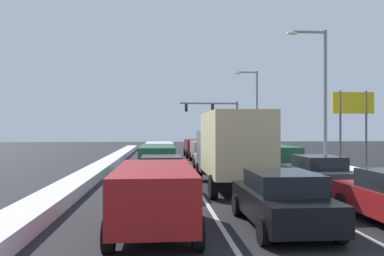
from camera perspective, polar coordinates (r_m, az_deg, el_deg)
ground_plane at (r=23.03m, az=3.77°, el=-6.75°), size 120.00×120.00×0.00m
lane_stripe_between_right_lane_and_center_lane at (r=27.82m, az=5.85°, el=-5.60°), size 0.14×50.61×0.01m
lane_stripe_between_center_lane_and_left_lane at (r=27.41m, az=-1.19°, el=-5.69°), size 0.14×50.61×0.01m
snow_bank_right_shoulder at (r=29.24m, az=16.16°, el=-4.86°), size 1.68×50.61×0.49m
snow_bank_left_shoulder at (r=27.58m, az=-12.29°, el=-5.16°), size 1.23×50.61×0.48m
sedan_charcoal_right_lane_second at (r=17.73m, az=17.72°, el=-6.24°), size 2.00×4.50×1.51m
suv_green_right_lane_third at (r=23.64m, az=11.68°, el=-4.11°), size 2.16×4.90×1.67m
suv_white_right_lane_fourth at (r=30.14m, az=8.30°, el=-3.25°), size 2.16×4.90×1.67m
sedan_navy_right_lane_fifth at (r=36.92m, az=6.27°, el=-3.08°), size 2.00×4.50×1.51m
sedan_black_center_lane_nearest at (r=10.95m, az=12.83°, el=-10.05°), size 2.00×4.50×1.51m
box_truck_center_lane_second at (r=17.46m, az=5.65°, el=-2.60°), size 2.53×7.20×3.36m
sedan_silver_center_lane_third at (r=25.35m, az=2.74°, el=-4.41°), size 2.00×4.50×1.51m
suv_tan_center_lane_fourth at (r=31.22m, az=1.81°, el=-3.15°), size 2.16×4.90×1.67m
suv_maroon_center_lane_fifth at (r=37.19m, az=0.59°, el=-2.67°), size 2.16×4.90×1.67m
suv_red_left_lane_nearest at (r=10.33m, az=-5.42°, el=-9.23°), size 2.16×4.90×1.67m
sedan_charcoal_left_lane_second at (r=16.82m, az=-4.47°, el=-6.58°), size 2.00×4.50×1.51m
suv_green_left_lane_third at (r=22.69m, az=-5.06°, el=-4.28°), size 2.16×4.90×1.67m
suv_white_left_lane_fourth at (r=28.73m, az=-4.74°, el=-3.41°), size 2.16×4.90×1.67m
sedan_navy_left_lane_fifth at (r=34.72m, az=-4.93°, el=-3.26°), size 2.00×4.50×1.51m
traffic_light_gantry at (r=50.84m, az=3.97°, el=1.93°), size 7.54×0.47×6.20m
street_lamp_right_near at (r=27.18m, az=18.09°, el=5.65°), size 2.66×0.36×9.13m
street_lamp_right_mid at (r=44.68m, az=8.96°, el=3.38°), size 2.66×0.36×9.15m
roadside_sign_right at (r=31.70m, az=22.30°, el=2.34°), size 3.20×0.16×5.50m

